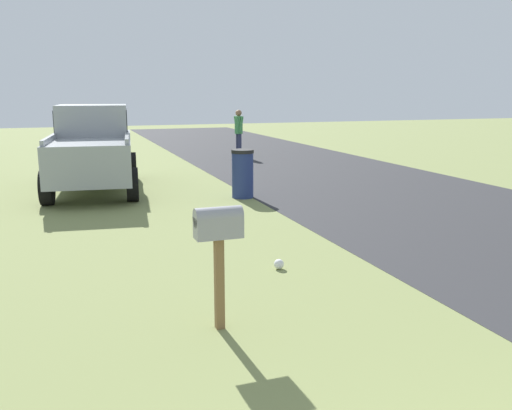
# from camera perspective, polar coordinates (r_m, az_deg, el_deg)

# --- Properties ---
(mailbox) EXTENTS (0.22, 0.48, 1.29)m
(mailbox) POSITION_cam_1_polar(r_m,az_deg,el_deg) (5.52, -3.93, -2.87)
(mailbox) COLOR brown
(mailbox) RESTS_ON ground
(pickup_truck) EXTENTS (4.98, 2.50, 2.09)m
(pickup_truck) POSITION_cam_1_polar(r_m,az_deg,el_deg) (14.21, -16.63, 5.95)
(pickup_truck) COLOR #93999E
(pickup_truck) RESTS_ON ground
(trash_bin) EXTENTS (0.52, 0.52, 1.12)m
(trash_bin) POSITION_cam_1_polar(r_m,az_deg,el_deg) (12.62, -1.41, 3.30)
(trash_bin) COLOR navy
(trash_bin) RESTS_ON ground
(pedestrian) EXTENTS (0.48, 0.30, 1.75)m
(pedestrian) POSITION_cam_1_polar(r_m,az_deg,el_deg) (20.64, -1.82, 7.88)
(pedestrian) COLOR #2D3351
(pedestrian) RESTS_ON ground
(litter_bag_near_hydrant) EXTENTS (0.14, 0.14, 0.14)m
(litter_bag_near_hydrant) POSITION_cam_1_polar(r_m,az_deg,el_deg) (7.64, 2.40, -6.19)
(litter_bag_near_hydrant) COLOR silver
(litter_bag_near_hydrant) RESTS_ON ground
(litter_cup_midfield_b) EXTENTS (0.12, 0.11, 0.08)m
(litter_cup_midfield_b) POSITION_cam_1_polar(r_m,az_deg,el_deg) (9.54, -5.86, -2.76)
(litter_cup_midfield_b) COLOR white
(litter_cup_midfield_b) RESTS_ON ground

